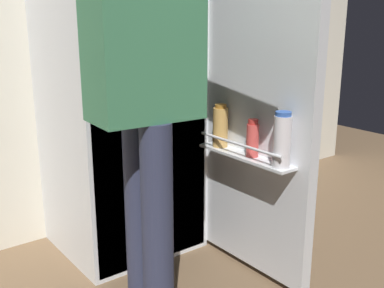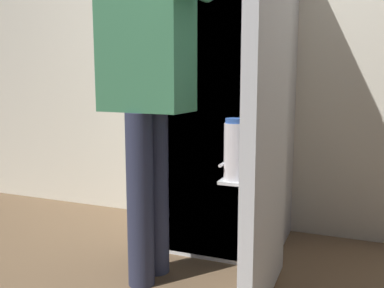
{
  "view_description": "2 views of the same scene",
  "coord_description": "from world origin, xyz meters",
  "views": [
    {
      "loc": [
        -1.09,
        -1.46,
        1.16
      ],
      "look_at": [
        0.03,
        -0.0,
        0.65
      ],
      "focal_mm": 44.01,
      "sensor_mm": 36.0,
      "label": 1
    },
    {
      "loc": [
        0.69,
        -1.73,
        0.95
      ],
      "look_at": [
        0.05,
        -0.12,
        0.67
      ],
      "focal_mm": 40.12,
      "sensor_mm": 36.0,
      "label": 2
    }
  ],
  "objects": [
    {
      "name": "ground_plane",
      "position": [
        0.0,
        0.0,
        0.0
      ],
      "size": [
        6.37,
        6.37,
        0.0
      ],
      "primitive_type": "plane",
      "color": "brown"
    },
    {
      "name": "kitchen_wall",
      "position": [
        0.0,
        0.89,
        1.2
      ],
      "size": [
        4.4,
        0.1,
        2.4
      ],
      "primitive_type": "cube",
      "color": "silver",
      "rests_on": "ground_plane"
    },
    {
      "name": "refrigerator",
      "position": [
        0.03,
        0.49,
        0.83
      ],
      "size": [
        0.69,
        1.21,
        1.67
      ],
      "color": "silver",
      "rests_on": "ground_plane"
    },
    {
      "name": "person",
      "position": [
        -0.2,
        -0.03,
        0.94
      ],
      "size": [
        0.51,
        0.71,
        1.58
      ],
      "color": "#2D334C",
      "rests_on": "ground_plane"
    }
  ]
}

